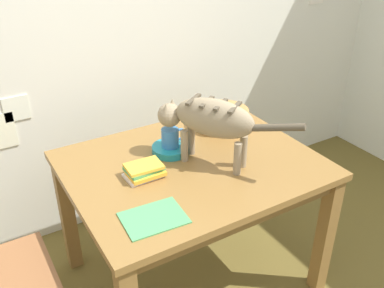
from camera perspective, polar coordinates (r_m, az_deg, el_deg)
name	(u,v)px	position (r m, az deg, el deg)	size (l,w,h in m)	color
wall_rear	(107,21)	(2.52, -11.17, 15.64)	(4.66, 0.11, 2.50)	silver
dining_table	(192,178)	(2.11, 0.00, -4.50)	(1.17, 0.94, 0.73)	olive
cat	(209,120)	(1.96, 2.28, 3.22)	(0.42, 0.60, 0.33)	gray
saucer_bowl	(170,149)	(2.14, -2.87, -0.69)	(0.18, 0.18, 0.04)	teal
coffee_mug	(171,137)	(2.11, -2.83, 0.87)	(0.13, 0.09, 0.09)	#3679BB
magazine	(154,218)	(1.72, -5.08, -9.71)	(0.25, 0.19, 0.01)	#4C9F5F
book_stack	(144,171)	(1.96, -6.33, -3.54)	(0.17, 0.13, 0.06)	silver
wicker_basket	(222,118)	(2.39, 4.04, 3.51)	(0.29, 0.29, 0.10)	#AC7B42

